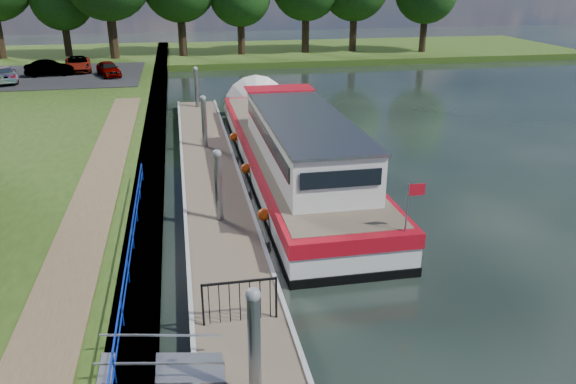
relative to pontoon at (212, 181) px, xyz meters
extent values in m
cube|color=#473D2D|center=(-2.55, 2.00, 0.20)|extent=(1.10, 90.00, 0.78)
cube|color=#284213|center=(12.00, 39.00, 0.12)|extent=(60.00, 18.00, 0.60)
cube|color=brown|center=(-4.40, -5.00, 0.62)|extent=(1.60, 40.00, 0.05)
cube|color=black|center=(-11.00, 25.00, 0.62)|extent=(14.00, 12.00, 0.06)
cube|color=#0C2DBF|center=(-2.75, -10.00, 1.29)|extent=(0.04, 18.00, 0.04)
cube|color=#0C2DBF|center=(-2.75, -10.00, 0.94)|extent=(0.03, 18.00, 0.03)
cylinder|color=#0C2DBF|center=(-2.75, -13.00, 0.95)|extent=(0.04, 0.04, 0.72)
cylinder|color=#0C2DBF|center=(-2.75, -11.00, 0.95)|extent=(0.04, 0.04, 0.72)
cylinder|color=#0C2DBF|center=(-2.75, -9.00, 0.95)|extent=(0.04, 0.04, 0.72)
cylinder|color=#0C2DBF|center=(-2.75, -7.00, 0.95)|extent=(0.04, 0.04, 0.72)
cylinder|color=#0C2DBF|center=(-2.75, -5.00, 0.95)|extent=(0.04, 0.04, 0.72)
cylinder|color=#0C2DBF|center=(-2.75, -3.00, 0.95)|extent=(0.04, 0.04, 0.72)
cylinder|color=#0C2DBF|center=(-2.75, -1.00, 0.95)|extent=(0.04, 0.04, 0.72)
cube|color=brown|center=(0.00, 0.00, 0.10)|extent=(2.50, 30.00, 0.24)
cube|color=#9EA0A3|center=(0.00, -12.00, -0.13)|extent=(2.30, 5.00, 0.30)
cube|color=#9EA0A3|center=(0.00, -4.00, -0.13)|extent=(2.30, 5.00, 0.30)
cube|color=#9EA0A3|center=(0.00, 4.00, -0.13)|extent=(2.30, 5.00, 0.30)
cube|color=#9EA0A3|center=(0.00, 12.00, -0.13)|extent=(2.30, 5.00, 0.30)
cube|color=#9EA0A3|center=(1.19, 0.00, 0.25)|extent=(0.12, 30.00, 0.06)
cube|color=#9EA0A3|center=(-1.19, 0.00, 0.25)|extent=(0.12, 30.00, 0.06)
cylinder|color=gray|center=(0.00, -13.50, 0.92)|extent=(0.26, 0.26, 3.40)
sphere|color=gray|center=(0.00, -13.50, 2.62)|extent=(0.30, 0.30, 0.30)
cylinder|color=gray|center=(0.00, -4.50, 0.92)|extent=(0.26, 0.26, 3.40)
sphere|color=gray|center=(0.00, -4.50, 2.62)|extent=(0.30, 0.30, 0.30)
cylinder|color=gray|center=(0.00, 4.50, 0.92)|extent=(0.26, 0.26, 3.40)
sphere|color=gray|center=(0.00, 4.50, 2.62)|extent=(0.30, 0.30, 0.30)
cylinder|color=gray|center=(0.00, 13.50, 0.92)|extent=(0.26, 0.26, 3.40)
sphere|color=gray|center=(0.00, 13.50, 2.62)|extent=(0.30, 0.30, 0.30)
cube|color=#A5A8AD|center=(-1.85, -12.50, 0.42)|extent=(2.58, 1.00, 0.43)
cube|color=#A5A8AD|center=(-1.85, -12.98, 0.92)|extent=(2.58, 0.04, 0.41)
cube|color=#A5A8AD|center=(-1.85, -12.02, 0.92)|extent=(2.58, 0.04, 0.41)
cube|color=black|center=(-0.90, -10.80, 0.80)|extent=(0.05, 0.05, 1.15)
cube|color=black|center=(0.90, -10.80, 0.80)|extent=(0.05, 0.05, 1.15)
cube|color=black|center=(0.00, -10.80, 1.34)|extent=(1.85, 0.05, 0.05)
cube|color=black|center=(-0.75, -10.80, 0.80)|extent=(0.02, 0.02, 1.10)
cube|color=black|center=(-0.50, -10.80, 0.80)|extent=(0.02, 0.02, 1.10)
cube|color=black|center=(-0.25, -10.80, 0.80)|extent=(0.02, 0.02, 1.10)
cube|color=black|center=(0.00, -10.80, 0.80)|extent=(0.02, 0.02, 1.10)
cube|color=black|center=(0.25, -10.80, 0.80)|extent=(0.02, 0.02, 1.10)
cube|color=black|center=(0.50, -10.80, 0.80)|extent=(0.02, 0.02, 1.10)
cube|color=black|center=(0.75, -10.80, 0.80)|extent=(0.02, 0.02, 1.10)
cube|color=black|center=(3.60, 1.02, -0.16)|extent=(4.00, 20.00, 0.55)
cube|color=silver|center=(3.60, 1.02, 0.44)|extent=(3.96, 19.90, 0.65)
cube|color=#AD0C1A|center=(3.60, 1.02, 1.00)|extent=(4.04, 20.00, 0.48)
cube|color=brown|center=(3.60, 1.02, 1.24)|extent=(3.68, 19.20, 0.04)
cone|color=silver|center=(3.60, 11.42, 0.37)|extent=(4.00, 1.50, 4.00)
cube|color=silver|center=(3.60, -1.48, 2.12)|extent=(3.00, 11.00, 1.75)
cube|color=gray|center=(3.60, -1.48, 3.04)|extent=(3.10, 11.20, 0.10)
cube|color=black|center=(2.08, -1.48, 2.37)|extent=(0.04, 10.00, 0.55)
cube|color=black|center=(5.12, -1.48, 2.37)|extent=(0.04, 10.00, 0.55)
cube|color=black|center=(3.60, 4.07, 2.37)|extent=(2.60, 0.04, 0.55)
cube|color=black|center=(3.60, -7.03, 2.37)|extent=(2.60, 0.04, 0.55)
cube|color=#AD0C1A|center=(3.60, 3.72, 3.12)|extent=(3.20, 1.60, 0.06)
cylinder|color=gray|center=(5.10, -8.68, 1.97)|extent=(0.05, 0.05, 1.50)
cube|color=#AD0C1A|center=(5.35, -8.68, 2.52)|extent=(0.50, 0.02, 0.35)
sphere|color=#F04D0D|center=(1.48, -4.98, 0.47)|extent=(0.44, 0.44, 0.44)
sphere|color=#F04D0D|center=(1.48, 0.02, 0.47)|extent=(0.44, 0.44, 0.44)
sphere|color=#F04D0D|center=(1.48, 5.02, 0.47)|extent=(0.44, 0.44, 0.44)
imported|color=#594C47|center=(2.40, -6.12, 2.12)|extent=(0.61, 0.74, 1.72)
cylinder|color=#332316|center=(-11.50, 36.87, 1.97)|extent=(0.70, 0.70, 3.10)
cylinder|color=#332316|center=(-6.89, 34.36, 2.56)|extent=(0.84, 0.84, 4.29)
cylinder|color=#332316|center=(-0.41, 36.36, 2.33)|extent=(0.79, 0.79, 3.83)
cylinder|color=#332316|center=(5.49, 36.09, 2.05)|extent=(0.72, 0.72, 3.26)
cylinder|color=#332316|center=(12.25, 36.38, 2.30)|extent=(0.78, 0.78, 3.77)
cylinder|color=#332316|center=(17.42, 36.40, 2.24)|extent=(0.77, 0.77, 3.65)
cylinder|color=#332316|center=(24.52, 34.52, 2.12)|extent=(0.74, 0.74, 3.41)
imported|color=#999999|center=(-6.43, 23.78, 1.23)|extent=(2.40, 3.67, 1.16)
imported|color=#999999|center=(-10.99, 24.85, 1.26)|extent=(3.83, 1.79, 1.22)
imported|color=#999999|center=(-13.76, 22.40, 1.26)|extent=(2.97, 4.53, 1.22)
imported|color=#999999|center=(-9.14, 26.71, 1.25)|extent=(2.60, 4.55, 1.20)
camera|label=1|loc=(-1.10, -22.58, 8.28)|focal=35.00mm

